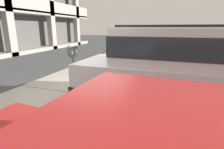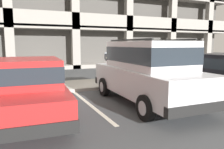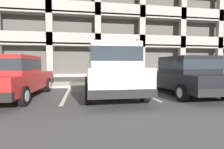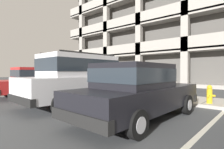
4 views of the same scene
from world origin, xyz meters
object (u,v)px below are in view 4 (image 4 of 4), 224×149
(dark_hatchback, at_px, (138,90))
(parking_meter_near, at_px, (118,74))
(parking_garage, at_px, (202,27))
(silver_suv, at_px, (80,77))
(red_sedan, at_px, (39,81))
(fire_hydrant, at_px, (210,94))
(parking_meter_far, at_px, (54,73))

(dark_hatchback, bearing_deg, parking_meter_near, 137.54)
(parking_garage, bearing_deg, silver_suv, -91.76)
(dark_hatchback, height_order, parking_meter_near, parking_meter_near)
(parking_meter_near, bearing_deg, red_sedan, -141.49)
(silver_suv, xyz_separation_m, fire_hydrant, (4.05, 2.95, -0.62))
(parking_meter_far, height_order, parking_garage, parking_garage)
(parking_meter_near, xyz_separation_m, parking_meter_far, (-6.36, 0.01, 0.05))
(red_sedan, height_order, parking_meter_far, parking_meter_far)
(parking_meter_near, xyz_separation_m, fire_hydrant, (4.25, 0.30, -0.72))
(red_sedan, distance_m, parking_meter_near, 4.30)
(silver_suv, distance_m, parking_meter_far, 7.08)
(dark_hatchback, bearing_deg, parking_meter_far, 163.38)
(red_sedan, bearing_deg, fire_hydrant, 25.10)
(parking_meter_near, bearing_deg, parking_garage, 87.03)
(dark_hatchback, bearing_deg, parking_garage, 99.42)
(parking_meter_near, distance_m, fire_hydrant, 4.32)
(dark_hatchback, distance_m, parking_meter_near, 4.36)
(silver_suv, relative_size, parking_meter_near, 3.37)
(parking_meter_near, bearing_deg, silver_suv, -85.72)
(parking_meter_near, height_order, parking_meter_far, parking_meter_far)
(dark_hatchback, relative_size, fire_hydrant, 6.43)
(silver_suv, distance_m, dark_hatchback, 2.99)
(silver_suv, height_order, red_sedan, silver_suv)
(red_sedan, distance_m, fire_hydrant, 8.16)
(red_sedan, bearing_deg, silver_suv, 3.94)
(parking_meter_far, bearing_deg, parking_garage, 61.99)
(silver_suv, xyz_separation_m, parking_meter_far, (-6.56, 2.66, 0.15))
(parking_garage, bearing_deg, fire_hydrant, -74.64)
(parking_garage, bearing_deg, dark_hatchback, -81.32)
(red_sedan, relative_size, dark_hatchback, 1.02)
(parking_meter_near, relative_size, fire_hydrant, 2.04)
(silver_suv, bearing_deg, fire_hydrant, 37.43)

